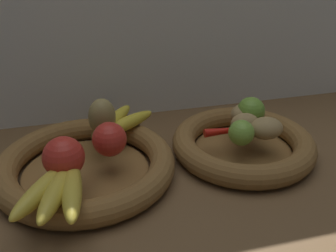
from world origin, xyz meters
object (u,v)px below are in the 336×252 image
object	(u,v)px
fruit_bowl_right	(243,144)
potato_back	(245,114)
potato_large	(245,124)
fruit_bowl_left	(86,166)
potato_small	(267,129)
lime_near	(241,133)
apple_red_right	(109,139)
apple_red_front	(64,157)
banana_bunch_back	(113,122)
pear_brown	(102,117)
lime_far	(251,111)
banana_bunch_front	(59,187)
chili_pepper	(237,129)

from	to	relation	value
fruit_bowl_right	potato_back	bearing A→B (deg)	65.56
potato_large	fruit_bowl_right	bearing A→B (deg)	-165.96
fruit_bowl_right	fruit_bowl_left	bearing A→B (deg)	180.00
potato_back	potato_large	world-z (taller)	potato_large
potato_small	lime_near	world-z (taller)	lime_near
apple_red_right	apple_red_front	xyz separation A→B (cm)	(-8.66, -5.10, 0.37)
fruit_bowl_left	banana_bunch_back	bearing A→B (deg)	54.56
apple_red_front	potato_large	bearing A→B (deg)	9.68
apple_red_right	potato_back	xyz separation A→B (cm)	(31.16, 6.00, -1.11)
fruit_bowl_right	potato_large	world-z (taller)	potato_large
pear_brown	banana_bunch_back	distance (cm)	4.33
fruit_bowl_left	lime_far	distance (cm)	37.91
pear_brown	banana_bunch_front	xyz separation A→B (cm)	(-9.40, -19.70, -2.42)
lime_far	potato_back	bearing A→B (deg)	152.74
banana_bunch_front	apple_red_right	bearing A→B (deg)	48.23
pear_brown	lime_near	world-z (taller)	pear_brown
potato_small	pear_brown	bearing A→B (deg)	161.86
fruit_bowl_left	fruit_bowl_right	world-z (taller)	same
potato_large	potato_small	world-z (taller)	same
banana_bunch_back	lime_near	bearing A→B (deg)	-29.84
fruit_bowl_right	banana_bunch_front	bearing A→B (deg)	-162.39
pear_brown	fruit_bowl_left	bearing A→B (deg)	-121.86
potato_large	lime_far	xyz separation A→B (cm)	(3.20, 4.11, 0.82)
lime_far	banana_bunch_front	bearing A→B (deg)	-158.65
apple_red_right	chili_pepper	world-z (taller)	apple_red_right
fruit_bowl_right	lime_far	distance (cm)	7.80
banana_bunch_front	lime_far	xyz separation A→B (cm)	(42.06, 16.44, 1.46)
fruit_bowl_right	potato_large	distance (cm)	4.98
apple_red_right	banana_bunch_back	size ratio (longest dim) A/B	0.39
banana_bunch_front	potato_large	xyz separation A→B (cm)	(38.86, 12.33, 0.64)
apple_red_front	banana_bunch_front	size ratio (longest dim) A/B	0.39
potato_small	lime_near	distance (cm)	6.18
potato_back	lime_near	distance (cm)	10.04
banana_bunch_back	lime_far	size ratio (longest dim) A/B	2.74
apple_red_front	potato_back	size ratio (longest dim) A/B	1.09
potato_small	potato_back	bearing A→B (deg)	98.97
apple_red_front	lime_near	xyz separation A→B (cm)	(34.96, 2.32, -1.08)
chili_pepper	apple_red_front	bearing A→B (deg)	-168.08
apple_red_right	fruit_bowl_left	bearing A→B (deg)	165.04
pear_brown	potato_large	world-z (taller)	pear_brown
potato_back	banana_bunch_back	bearing A→B (deg)	169.96
lime_near	lime_far	bearing A→B (deg)	54.16
apple_red_right	potato_back	distance (cm)	31.75
apple_red_right	fruit_bowl_right	bearing A→B (deg)	2.63
banana_bunch_front	apple_red_front	bearing A→B (deg)	78.85
potato_large	apple_red_front	bearing A→B (deg)	-170.32
banana_bunch_front	lime_far	bearing A→B (deg)	21.35
potato_small	lime_near	xyz separation A→B (cm)	(-6.13, -0.72, 0.37)
banana_bunch_back	potato_back	size ratio (longest dim) A/B	2.51
banana_bunch_back	apple_red_right	bearing A→B (deg)	-100.14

